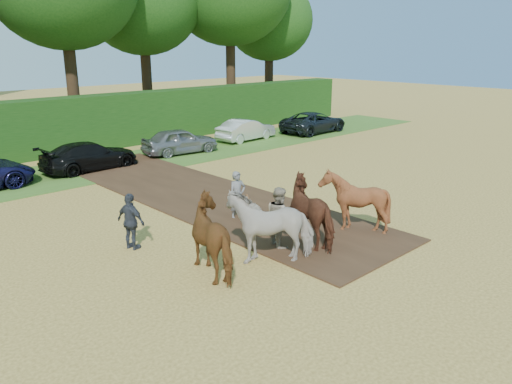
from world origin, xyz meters
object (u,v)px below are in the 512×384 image
plough_team (292,217)px  parked_cars (115,152)px  spectator_far (131,222)px  spectator_near (279,217)px

plough_team → parked_cars: bearing=84.5°
spectator_far → parked_cars: size_ratio=0.05×
spectator_near → plough_team: (0.10, -0.41, 0.08)m
spectator_far → parked_cars: spectator_far is taller
spectator_near → spectator_far: 4.30m
parked_cars → spectator_near: bearing=-96.1°
parked_cars → plough_team: bearing=-95.5°
spectator_far → plough_team: size_ratio=0.25×
spectator_far → parked_cars: 10.77m
spectator_near → plough_team: plough_team is taller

